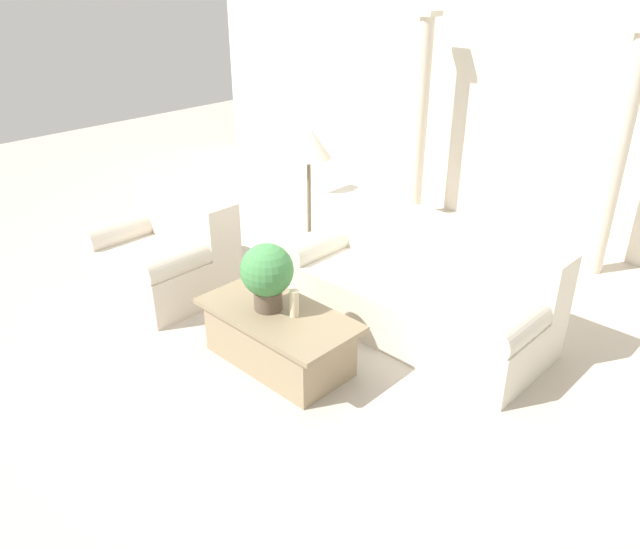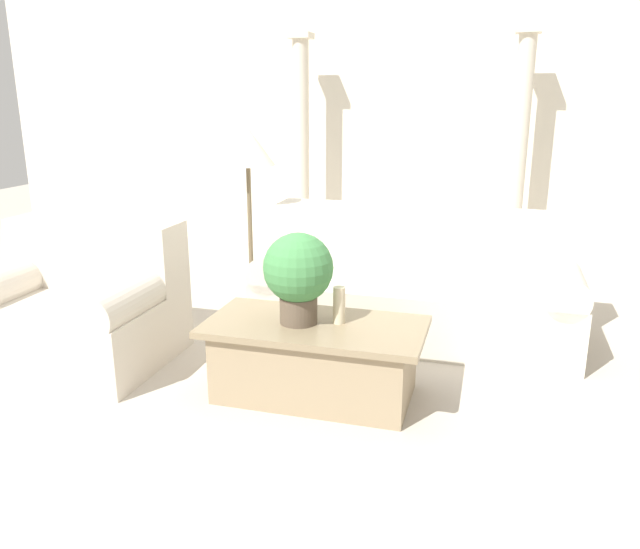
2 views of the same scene
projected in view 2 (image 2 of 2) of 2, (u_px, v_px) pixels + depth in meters
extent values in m
plane|color=#BCB2A3|center=(312.00, 368.00, 4.10)|extent=(16.00, 16.00, 0.00)
cube|color=silver|center=(401.00, 107.00, 6.81)|extent=(10.00, 0.06, 3.20)
cube|color=beige|center=(415.00, 307.00, 4.62)|extent=(2.29, 0.96, 0.43)
cube|color=beige|center=(422.00, 238.00, 4.78)|extent=(2.29, 0.34, 0.47)
cylinder|color=beige|center=(286.00, 261.00, 4.80)|extent=(0.28, 0.96, 0.28)
cylinder|color=beige|center=(562.00, 281.00, 4.27)|extent=(0.28, 0.96, 0.28)
cube|color=beige|center=(75.00, 329.00, 4.18)|extent=(1.24, 0.96, 0.43)
cube|color=beige|center=(97.00, 253.00, 4.34)|extent=(1.24, 0.34, 0.47)
cylinder|color=beige|center=(10.00, 283.00, 4.22)|extent=(0.28, 0.96, 0.28)
cylinder|color=beige|center=(135.00, 295.00, 3.97)|extent=(0.28, 0.96, 0.28)
cube|color=#998466|center=(315.00, 363.00, 3.68)|extent=(1.12, 0.57, 0.41)
cube|color=#897759|center=(315.00, 327.00, 3.62)|extent=(1.28, 0.65, 0.04)
cylinder|color=brown|center=(299.00, 310.00, 3.61)|extent=(0.22, 0.22, 0.16)
sphere|color=#428447|center=(298.00, 268.00, 3.54)|extent=(0.40, 0.40, 0.40)
cylinder|color=beige|center=(339.00, 305.00, 3.59)|extent=(0.07, 0.07, 0.22)
cylinder|color=brown|center=(253.00, 311.00, 5.13)|extent=(0.24, 0.24, 0.03)
cylinder|color=brown|center=(250.00, 240.00, 4.96)|extent=(0.04, 0.04, 1.18)
cone|color=beige|center=(248.00, 146.00, 4.75)|extent=(0.42, 0.42, 0.29)
cylinder|color=beige|center=(301.00, 151.00, 6.77)|extent=(0.17, 0.17, 2.29)
cube|color=beige|center=(300.00, 36.00, 6.44)|extent=(0.24, 0.24, 0.06)
cylinder|color=beige|center=(518.00, 156.00, 6.17)|extent=(0.17, 0.17, 2.29)
cube|color=beige|center=(529.00, 30.00, 5.85)|extent=(0.24, 0.24, 0.06)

